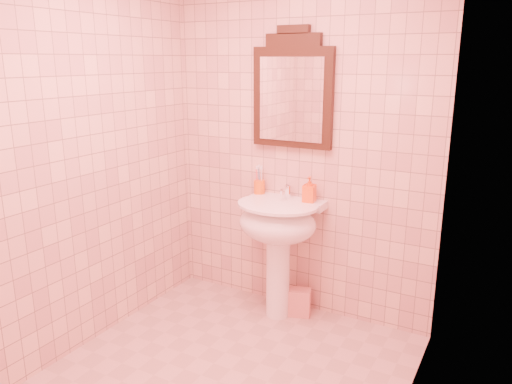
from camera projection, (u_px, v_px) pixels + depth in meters
The scene contains 8 objects.
floor at pixel (219, 382), 2.93m from camera, with size 2.20×2.20×0.00m, color tan.
back_wall at pixel (300, 144), 3.54m from camera, with size 2.00×0.02×2.50m, color beige.
pedestal_sink at pixel (278, 231), 3.52m from camera, with size 0.58×0.58×0.86m.
faucet at pixel (287, 191), 3.57m from camera, with size 0.04×0.16×0.11m.
mirror at pixel (292, 92), 3.45m from camera, with size 0.59×0.06×0.83m.
toothbrush_cup at pixel (259, 187), 3.71m from camera, with size 0.08×0.08×0.19m.
soap_dispenser at pixel (309, 189), 3.48m from camera, with size 0.08×0.08×0.18m, color #E14E12.
towel at pixel (299, 302), 3.67m from camera, with size 0.17×0.11×0.20m, color #E38F85.
Camera 1 is at (1.42, -2.12, 1.83)m, focal length 35.00 mm.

